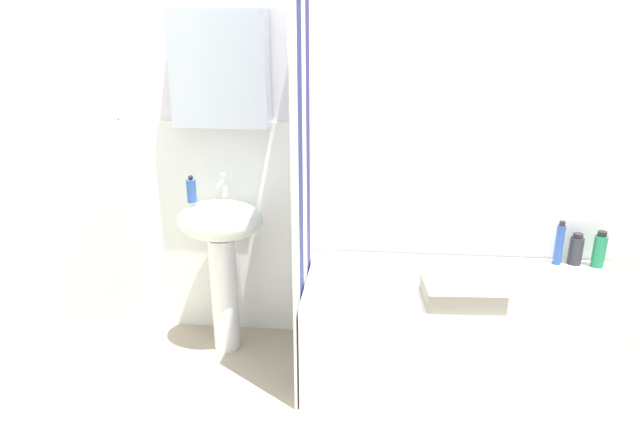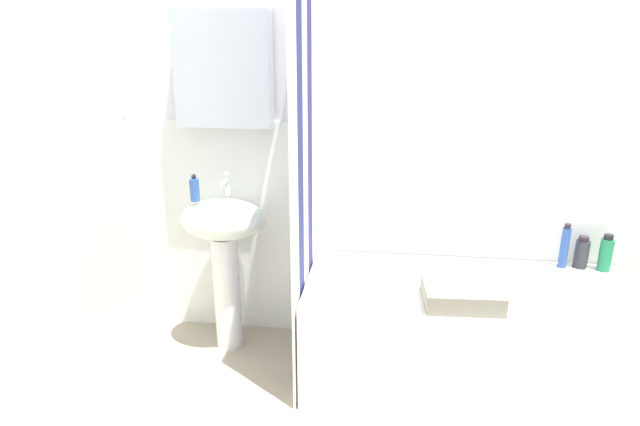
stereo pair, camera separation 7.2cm
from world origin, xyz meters
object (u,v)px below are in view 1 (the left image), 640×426
Objects in this scene: soap_dispenser at (191,190)px; bathtub at (465,331)px; sink at (221,243)px; body_wash_bottle at (576,250)px; conditioner_bottle at (559,244)px; towel_folded at (461,292)px; lotion_bottle at (599,250)px.

bathtub is (1.36, -0.13, -0.64)m from soap_dispenser.
sink is 5.01× the size of body_wash_bottle.
sink is 0.31m from soap_dispenser.
conditioner_bottle reaches higher than towel_folded.
body_wash_bottle is 0.72× the size of conditioner_bottle.
conditioner_bottle is at bearing 4.72° from soap_dispenser.
lotion_bottle is 0.19m from conditioner_bottle.
conditioner_bottle is at bearing 30.04° from bathtub.
sink is 1.29m from bathtub.
lotion_bottle is 0.87m from towel_folded.
sink is 4.41× the size of lotion_bottle.
towel_folded is (1.16, -0.33, -0.06)m from sink.
bathtub is at bearing -6.84° from sink.
soap_dispenser reaches higher than body_wash_bottle.
bathtub is 8.21× the size of lotion_bottle.
body_wash_bottle is (0.57, 0.29, 0.33)m from bathtub.
bathtub is 0.36m from towel_folded.
lotion_bottle is at bearing 31.09° from towel_folded.
lotion_bottle is at bearing 21.42° from bathtub.
towel_folded is at bearing -143.62° from body_wash_bottle.
soap_dispenser is at bearing 174.75° from bathtub.
body_wash_bottle is at bearing 4.78° from soap_dispenser.
soap_dispenser is 0.42× the size of towel_folded.
towel_folded is at bearing -111.34° from bathtub.
conditioner_bottle is at bearing 4.31° from sink.
body_wash_bottle reaches higher than bathtub.
bathtub is at bearing -153.23° from body_wash_bottle.
lotion_bottle is (2.04, 0.14, -0.29)m from soap_dispenser.
soap_dispenser is 2.06m from lotion_bottle.
lotion_bottle reaches higher than bathtub.
bathtub is at bearing -149.96° from conditioner_bottle.
bathtub is at bearing -5.25° from soap_dispenser.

